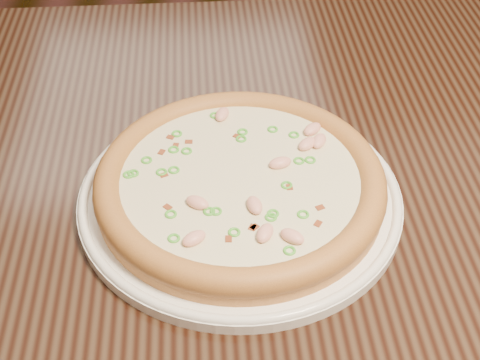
{
  "coord_description": "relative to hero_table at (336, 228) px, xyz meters",
  "views": [
    {
      "loc": [
        0.18,
        -1.28,
        1.23
      ],
      "look_at": [
        0.22,
        -0.78,
        0.78
      ],
      "focal_mm": 50.0,
      "sensor_mm": 36.0,
      "label": 1
    }
  ],
  "objects": [
    {
      "name": "ground",
      "position": [
        -0.34,
        0.73,
        -0.65
      ],
      "size": [
        9.0,
        9.0,
        0.0
      ],
      "primitive_type": "plane",
      "color": "black"
    },
    {
      "name": "plate",
      "position": [
        -0.12,
        -0.05,
        0.11
      ],
      "size": [
        0.33,
        0.33,
        0.02
      ],
      "color": "white",
      "rests_on": "hero_table"
    },
    {
      "name": "pizza",
      "position": [
        -0.12,
        -0.05,
        0.13
      ],
      "size": [
        0.3,
        0.3,
        0.03
      ],
      "color": "#C1864B",
      "rests_on": "plate"
    },
    {
      "name": "hero_table",
      "position": [
        0.0,
        0.0,
        0.0
      ],
      "size": [
        1.2,
        0.8,
        0.75
      ],
      "color": "black",
      "rests_on": "ground"
    }
  ]
}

